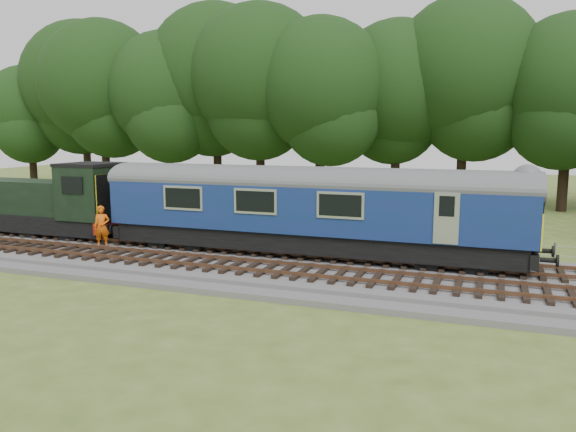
% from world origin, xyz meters
% --- Properties ---
extents(ground, '(120.00, 120.00, 0.00)m').
position_xyz_m(ground, '(0.00, 0.00, 0.00)').
color(ground, '#475D22').
rests_on(ground, ground).
extents(ballast, '(70.00, 7.00, 0.35)m').
position_xyz_m(ballast, '(0.00, 0.00, 0.17)').
color(ballast, '#4C4C4F').
rests_on(ballast, ground).
extents(track_north, '(67.20, 2.40, 0.21)m').
position_xyz_m(track_north, '(0.00, 1.40, 0.42)').
color(track_north, black).
rests_on(track_north, ballast).
extents(track_south, '(67.20, 2.40, 0.21)m').
position_xyz_m(track_south, '(0.00, -1.60, 0.42)').
color(track_south, black).
rests_on(track_south, ballast).
extents(fence, '(64.00, 0.12, 1.00)m').
position_xyz_m(fence, '(0.00, 4.50, 0.00)').
color(fence, '#6B6054').
rests_on(fence, ground).
extents(tree_line, '(70.00, 8.00, 18.00)m').
position_xyz_m(tree_line, '(0.00, 22.00, 0.00)').
color(tree_line, black).
rests_on(tree_line, ground).
extents(dmu_railcar, '(18.05, 2.86, 3.88)m').
position_xyz_m(dmu_railcar, '(4.11, 1.40, 2.61)').
color(dmu_railcar, black).
rests_on(dmu_railcar, ground).
extents(shunter_loco, '(8.91, 2.60, 3.38)m').
position_xyz_m(shunter_loco, '(-9.82, 1.40, 1.97)').
color(shunter_loco, black).
rests_on(shunter_loco, ground).
extents(worker, '(0.84, 0.74, 1.93)m').
position_xyz_m(worker, '(-5.19, -0.32, 1.31)').
color(worker, '#DE550B').
rests_on(worker, ballast).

